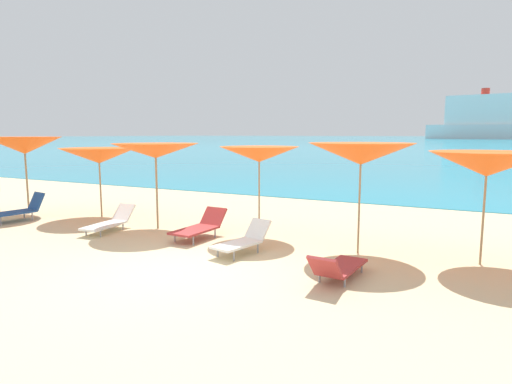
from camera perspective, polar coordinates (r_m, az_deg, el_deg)
name	(u,v)px	position (r m, az deg, el deg)	size (l,w,h in m)	color
ground_plane	(334,202)	(17.22, 10.28, -1.30)	(50.00, 100.00, 0.30)	beige
ocean_water	(466,139)	(235.55, 25.96, 6.33)	(650.00, 440.00, 0.02)	teal
umbrella_0	(24,145)	(15.30, -28.23, 5.43)	(2.20, 2.20, 2.41)	#9E7F59
umbrella_1	(99,156)	(13.75, -20.01, 4.51)	(2.36, 2.36, 2.08)	#9E7F59
umbrella_2	(156,151)	(11.60, -13.11, 5.30)	(2.47, 2.47, 2.26)	#9E7F59
umbrella_3	(259,154)	(10.46, 0.43, 4.98)	(2.01, 2.01, 2.20)	#9E7F59
umbrella_4	(361,154)	(9.19, 13.67, 4.90)	(2.38, 2.38, 2.32)	#9E7F59
umbrella_5	(487,164)	(9.20, 28.17, 3.25)	(2.27, 2.27, 2.18)	#9E7F59
lounge_chair_0	(110,222)	(11.84, -18.70, -3.71)	(0.69, 1.68, 0.60)	white
lounge_chair_1	(200,226)	(10.51, -7.39, -4.50)	(0.70, 1.61, 0.66)	#A53333
lounge_chair_2	(243,240)	(9.16, -1.70, -6.34)	(0.81, 1.48, 0.64)	white
lounge_chair_3	(19,209)	(14.28, -28.79, -2.03)	(0.85, 1.57, 0.77)	#1E478C
lounge_chair_4	(338,267)	(7.65, 10.73, -9.68)	(0.65, 1.63, 0.59)	#A53333
cruise_ship	(504,119)	(229.25, 29.84, 8.33)	(66.21, 20.14, 23.33)	white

